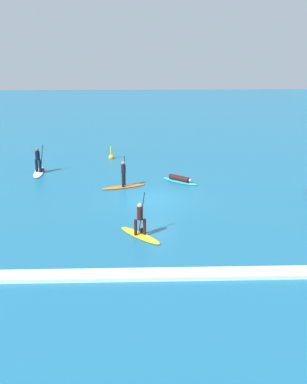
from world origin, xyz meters
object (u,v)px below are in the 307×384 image
(surfer_on_white_board, at_px, (39,167))
(surfer_on_teal_board, at_px, (180,179))
(surfer_on_yellow_board, at_px, (140,228))
(marker_buoy, at_px, (111,156))
(surfer_on_orange_board, at_px, (124,181))

(surfer_on_white_board, xyz_separation_m, surfer_on_teal_board, (10.17, -2.44, -0.30))
(surfer_on_white_board, xyz_separation_m, surfer_on_yellow_board, (7.40, -11.50, -0.04))
(surfer_on_white_board, distance_m, surfer_on_teal_board, 10.46)
(surfer_on_yellow_board, height_order, marker_buoy, surfer_on_yellow_board)
(surfer_on_white_board, bearing_deg, marker_buoy, -55.12)
(surfer_on_white_board, bearing_deg, surfer_on_teal_board, -107.25)
(surfer_on_teal_board, distance_m, marker_buoy, 8.25)
(surfer_on_orange_board, height_order, surfer_on_teal_board, surfer_on_orange_board)
(surfer_on_yellow_board, xyz_separation_m, marker_buoy, (-2.31, 15.57, -0.24))
(surfer_on_white_board, xyz_separation_m, surfer_on_orange_board, (6.34, -3.53, -0.03))
(surfer_on_white_board, height_order, surfer_on_yellow_board, surfer_on_yellow_board)
(surfer_on_orange_board, distance_m, surfer_on_teal_board, 3.99)
(surfer_on_orange_board, height_order, marker_buoy, surfer_on_orange_board)
(surfer_on_white_board, height_order, surfer_on_orange_board, surfer_on_orange_board)
(surfer_on_white_board, distance_m, surfer_on_yellow_board, 13.68)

